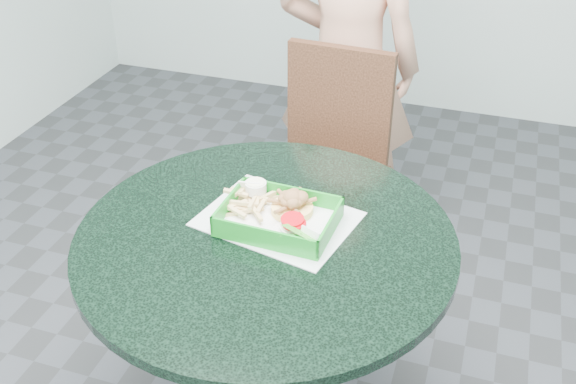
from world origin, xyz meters
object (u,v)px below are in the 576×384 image
(food_basket, at_px, (279,227))
(diner_person, at_px, (348,57))
(crab_sandwich, at_px, (291,208))
(cafe_table, at_px, (267,290))
(sauce_ramekin, at_px, (254,194))
(dining_chair, at_px, (331,156))

(food_basket, bearing_deg, diner_person, 94.58)
(diner_person, height_order, crab_sandwich, diner_person)
(cafe_table, distance_m, food_basket, 0.19)
(cafe_table, height_order, crab_sandwich, crab_sandwich)
(food_basket, distance_m, crab_sandwich, 0.06)
(food_basket, bearing_deg, sauce_ramekin, 140.34)
(sauce_ramekin, bearing_deg, crab_sandwich, -14.62)
(crab_sandwich, distance_m, sauce_ramekin, 0.12)
(crab_sandwich, xyz_separation_m, sauce_ramekin, (-0.12, 0.03, 0.00))
(cafe_table, bearing_deg, dining_chair, 93.14)
(crab_sandwich, bearing_deg, diner_person, 95.80)
(dining_chair, height_order, diner_person, diner_person)
(diner_person, relative_size, crab_sandwich, 14.63)
(diner_person, distance_m, crab_sandwich, 1.03)
(sauce_ramekin, bearing_deg, food_basket, -39.66)
(diner_person, bearing_deg, food_basket, 93.52)
(food_basket, height_order, crab_sandwich, crab_sandwich)
(dining_chair, xyz_separation_m, food_basket, (0.07, -0.79, 0.24))
(diner_person, bearing_deg, cafe_table, 92.28)
(diner_person, relative_size, sauce_ramekin, 27.54)
(cafe_table, relative_size, diner_person, 0.60)
(dining_chair, relative_size, sauce_ramekin, 15.68)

